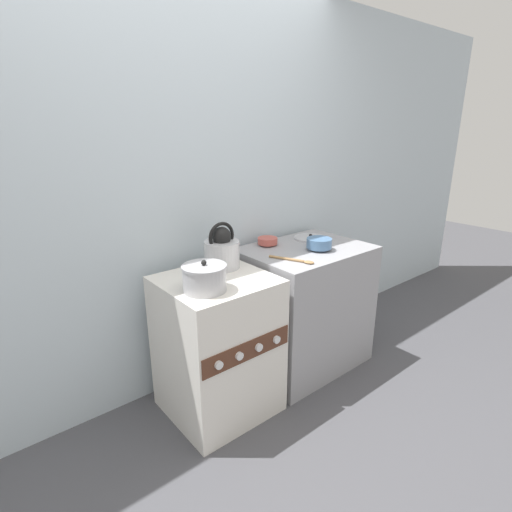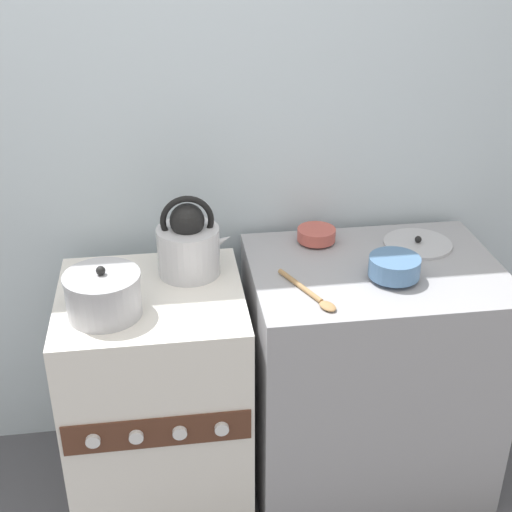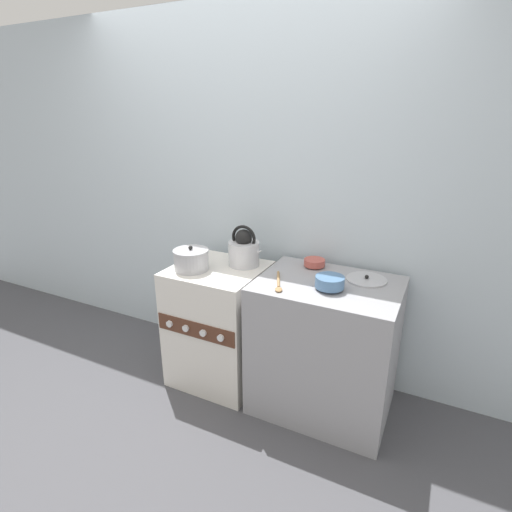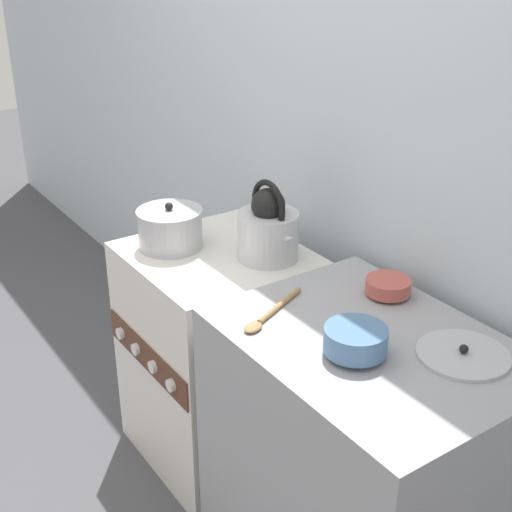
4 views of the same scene
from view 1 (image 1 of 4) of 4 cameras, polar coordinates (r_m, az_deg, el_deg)
name	(u,v)px [view 1 (image 1 of 4)]	position (r m, az deg, el deg)	size (l,w,h in m)	color
ground_plane	(248,431)	(2.47, -1.09, -23.73)	(12.00, 12.00, 0.00)	#4C4C51
wall_back	(174,195)	(2.45, -11.57, 8.47)	(7.00, 0.06, 2.50)	silver
stove	(218,346)	(2.40, -5.47, -12.61)	(0.59, 0.59, 0.84)	silver
counter	(304,306)	(2.85, 6.84, -7.17)	(0.84, 0.63, 0.87)	#99999E
kettle	(222,250)	(2.35, -4.86, 0.82)	(0.25, 0.21, 0.28)	silver
cooking_pot	(204,278)	(2.05, -7.37, -3.11)	(0.23, 0.23, 0.16)	#B2B2B7
enamel_bowl	(319,243)	(2.64, 9.01, 1.80)	(0.16, 0.16, 0.08)	#4C729E
small_ceramic_bowl	(268,241)	(2.72, 1.66, 2.17)	(0.14, 0.14, 0.05)	#B75147
loose_pot_lid	(310,238)	(2.92, 7.79, 2.61)	(0.24, 0.24, 0.03)	#B2B2B7
wooden_spoon	(296,260)	(2.41, 5.69, -0.60)	(0.14, 0.28, 0.02)	#A37A4C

